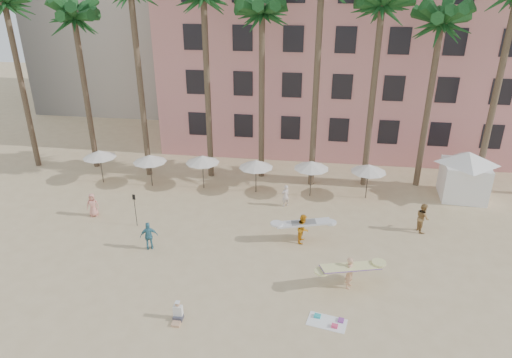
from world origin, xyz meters
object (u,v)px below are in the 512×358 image
object	(u,v)px
pink_hotel	(363,55)
carrier_yellow	(350,271)
carrier_white	(303,227)
cabana	(466,171)

from	to	relation	value
pink_hotel	carrier_yellow	bearing A→B (deg)	-93.86
pink_hotel	carrier_white	size ratio (longest dim) A/B	10.63
cabana	carrier_yellow	bearing A→B (deg)	-125.69
cabana	carrier_yellow	size ratio (longest dim) A/B	1.51
carrier_yellow	carrier_white	size ratio (longest dim) A/B	0.97
carrier_yellow	carrier_white	world-z (taller)	carrier_white
pink_hotel	cabana	xyz separation A→B (m)	(6.84, -12.21, -5.93)
carrier_yellow	carrier_white	distance (m)	4.83
carrier_white	pink_hotel	bearing A→B (deg)	78.08
pink_hotel	carrier_white	bearing A→B (deg)	-101.92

